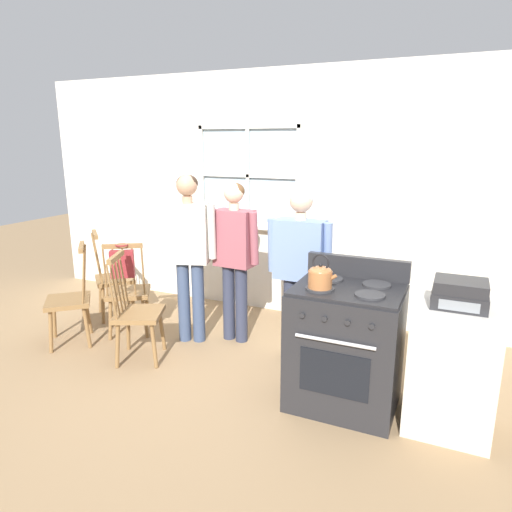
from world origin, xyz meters
name	(u,v)px	position (x,y,z in m)	size (l,w,h in m)	color
ground_plane	(224,360)	(0.00, 0.00, 0.00)	(16.00, 16.00, 0.00)	#937551
wall_back	(283,197)	(0.02, 1.40, 1.34)	(6.40, 0.16, 2.70)	silver
chair_by_window	(128,293)	(-1.18, 0.14, 0.44)	(0.57, 0.56, 0.99)	olive
chair_near_wall	(113,279)	(-1.65, 0.45, 0.44)	(0.58, 0.58, 0.99)	olive
chair_center_cluster	(136,313)	(-0.73, -0.29, 0.44)	(0.54, 0.55, 0.99)	olive
chair_near_stove	(70,300)	(-1.54, -0.28, 0.44)	(0.58, 0.58, 0.99)	olive
person_elderly_left	(189,244)	(-0.50, 0.25, 0.99)	(0.54, 0.32, 1.64)	#384766
person_teen_center	(234,249)	(-0.11, 0.44, 0.94)	(0.53, 0.23, 1.57)	#2D3347
person_adult_right	(300,258)	(0.59, 0.34, 0.94)	(0.59, 0.22, 1.55)	#2D3347
stove	(346,345)	(1.16, -0.24, 0.47)	(0.78, 0.68, 1.08)	#232326
kettle	(320,276)	(0.98, -0.37, 1.02)	(0.21, 0.17, 0.25)	#A86638
potted_plant	(230,218)	(-0.60, 1.31, 1.07)	(0.14, 0.14, 0.20)	#935B3D
handbag	(122,263)	(-1.05, -0.06, 0.81)	(0.25, 0.25, 0.31)	maroon
side_counter	(451,368)	(1.88, -0.25, 0.45)	(0.55, 0.50, 0.90)	beige
stereo	(460,294)	(1.88, -0.27, 0.99)	(0.34, 0.29, 0.18)	#232326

